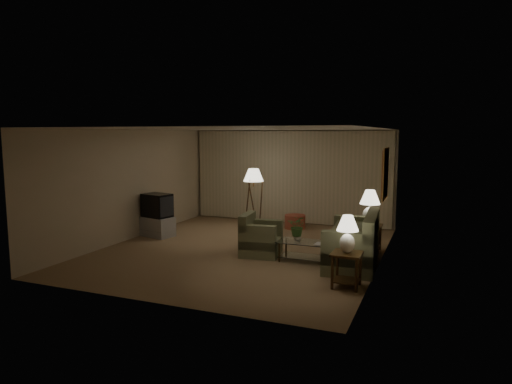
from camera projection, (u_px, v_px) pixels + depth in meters
ground at (243, 250)px, 10.28m from camera, size 7.00×7.00×0.00m
room_shell at (267, 168)px, 11.43m from camera, size 6.04×7.02×2.72m
sofa at (352, 245)px, 9.01m from camera, size 2.01×1.21×0.83m
armchair at (261, 239)px, 9.79m from camera, size 1.05×1.02×0.70m
side_table_near at (347, 264)px, 7.72m from camera, size 0.50×0.50×0.60m
side_table_far at (369, 233)px, 10.11m from camera, size 0.55×0.46×0.60m
table_lamp_near at (347, 231)px, 7.64m from camera, size 0.37×0.37×0.64m
table_lamp_far at (370, 204)px, 10.03m from camera, size 0.45×0.45×0.77m
coffee_table at (305, 248)px, 9.29m from camera, size 1.08×0.59×0.41m
tv_cabinet at (158, 227)px, 11.59m from camera, size 1.04×0.87×0.50m
crt_tv at (157, 205)px, 11.52m from camera, size 0.91×0.80×0.59m
floor_lamp at (254, 198)px, 12.27m from camera, size 0.54×0.54×1.67m
ottoman at (295, 222)px, 12.55m from camera, size 0.70×0.70×0.38m
vase at (298, 237)px, 9.32m from camera, size 0.19×0.19×0.16m
flowers at (298, 223)px, 9.28m from camera, size 0.40×0.35×0.43m
book at (315, 243)px, 9.08m from camera, size 0.20×0.26×0.02m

